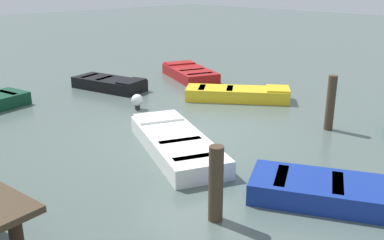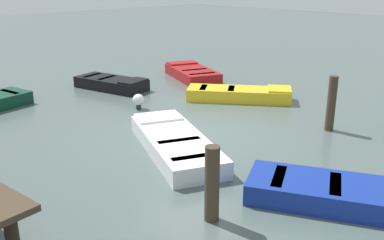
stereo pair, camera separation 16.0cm
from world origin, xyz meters
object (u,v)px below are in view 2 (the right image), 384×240
(rowboat_yellow, at_px, (240,94))
(rowboat_blue, at_px, (352,195))
(mooring_piling_mid_left, at_px, (212,184))
(rowboat_white, at_px, (175,143))
(mooring_piling_near_left, at_px, (331,104))
(marker_buoy, at_px, (138,100))
(rowboat_red, at_px, (192,73))
(rowboat_black, at_px, (112,83))

(rowboat_yellow, height_order, rowboat_blue, same)
(mooring_piling_mid_left, bearing_deg, rowboat_white, -30.86)
(rowboat_yellow, height_order, mooring_piling_near_left, mooring_piling_near_left)
(rowboat_yellow, xyz_separation_m, marker_buoy, (1.55, 3.04, 0.07))
(mooring_piling_mid_left, bearing_deg, mooring_piling_near_left, -81.04)
(mooring_piling_near_left, bearing_deg, rowboat_red, -14.05)
(rowboat_blue, distance_m, mooring_piling_mid_left, 2.62)
(mooring_piling_near_left, relative_size, marker_buoy, 3.10)
(rowboat_blue, xyz_separation_m, rowboat_white, (4.12, 0.54, -0.00))
(mooring_piling_mid_left, bearing_deg, rowboat_black, -24.46)
(rowboat_red, relative_size, marker_buoy, 6.62)
(rowboat_white, relative_size, rowboat_black, 1.33)
(rowboat_white, bearing_deg, rowboat_yellow, -44.02)
(rowboat_blue, relative_size, rowboat_white, 0.99)
(rowboat_blue, xyz_separation_m, marker_buoy, (7.46, -0.97, 0.07))
(rowboat_black, bearing_deg, rowboat_yellow, 13.96)
(rowboat_blue, xyz_separation_m, rowboat_red, (9.38, -5.18, 0.00))
(rowboat_black, relative_size, mooring_piling_mid_left, 2.17)
(rowboat_yellow, xyz_separation_m, rowboat_white, (-1.80, 4.55, -0.00))
(rowboat_red, bearing_deg, mooring_piling_mid_left, 159.32)
(rowboat_yellow, xyz_separation_m, rowboat_blue, (-5.91, 4.01, -0.00))
(rowboat_yellow, distance_m, rowboat_red, 3.66)
(rowboat_red, bearing_deg, rowboat_yellow, -176.67)
(rowboat_red, bearing_deg, mooring_piling_near_left, -172.04)
(rowboat_blue, relative_size, marker_buoy, 7.94)
(rowboat_white, relative_size, mooring_piling_near_left, 2.60)
(rowboat_white, xyz_separation_m, rowboat_red, (5.26, -5.72, 0.00))
(rowboat_yellow, distance_m, rowboat_black, 4.78)
(rowboat_white, bearing_deg, rowboat_red, -22.94)
(rowboat_blue, bearing_deg, rowboat_black, 142.34)
(rowboat_yellow, relative_size, rowboat_black, 1.15)
(marker_buoy, bearing_deg, mooring_piling_mid_left, 152.69)
(rowboat_yellow, bearing_deg, rowboat_red, 124.22)
(rowboat_blue, distance_m, rowboat_red, 10.72)
(rowboat_red, relative_size, mooring_piling_near_left, 2.14)
(rowboat_white, relative_size, marker_buoy, 8.05)
(rowboat_yellow, bearing_deg, rowboat_black, 169.98)
(rowboat_red, distance_m, marker_buoy, 4.63)
(rowboat_red, bearing_deg, rowboat_blue, 173.10)
(rowboat_yellow, xyz_separation_m, mooring_piling_mid_left, (-4.46, 6.14, 0.45))
(rowboat_blue, distance_m, marker_buoy, 7.53)
(rowboat_black, relative_size, marker_buoy, 6.04)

